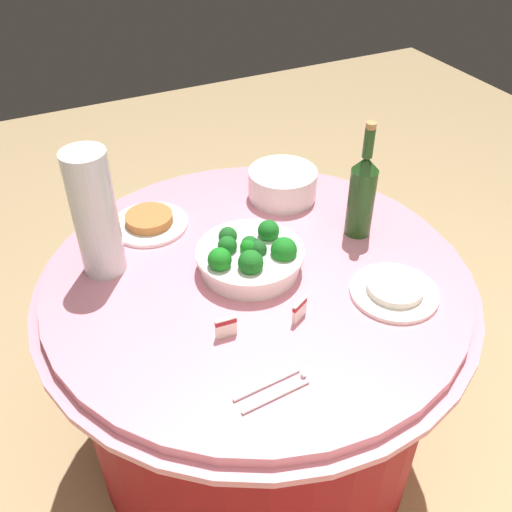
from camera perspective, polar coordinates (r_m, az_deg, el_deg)
The scene contains 11 objects.
ground_plane at distance 2.05m, azimuth 0.00°, elevation -17.61°, with size 6.00×6.00×0.00m, color tan.
buffet_table at distance 1.75m, azimuth 0.00°, elevation -10.71°, with size 1.16×1.16×0.74m.
broccoli_bowl at distance 1.47m, azimuth -0.56°, elevation -0.05°, with size 0.28×0.28×0.11m.
plate_stack at distance 1.77m, azimuth 2.66°, elevation 7.19°, with size 0.21×0.21×0.09m.
wine_bottle at distance 1.59m, azimuth 10.53°, elevation 6.16°, with size 0.07×0.07×0.34m.
decorative_fruit_vase at distance 1.46m, azimuth -15.71°, elevation 3.76°, with size 0.11×0.11×0.34m.
serving_tongs at distance 1.22m, azimuth 1.86°, elevation -13.15°, with size 0.17×0.06×0.01m.
food_plate_rice at distance 1.46m, azimuth 13.64°, elevation -3.35°, with size 0.22×0.22×0.03m.
food_plate_peanuts at distance 1.68m, azimuth -10.57°, elevation 3.40°, with size 0.22×0.22×0.04m.
label_placard_front at distance 1.35m, azimuth 4.36°, elevation -5.32°, with size 0.05×0.03×0.05m.
label_placard_mid at distance 1.30m, azimuth -3.01°, elevation -7.03°, with size 0.05×0.01×0.05m.
Camera 1 is at (0.50, 1.03, 1.70)m, focal length 40.11 mm.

